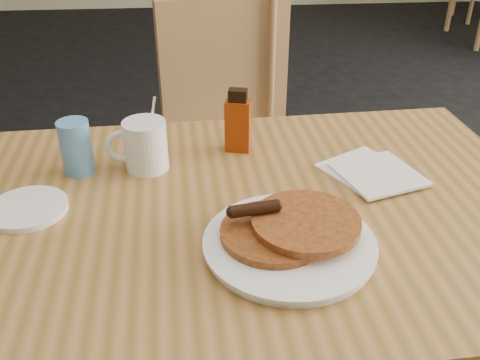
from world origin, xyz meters
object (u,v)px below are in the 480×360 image
at_px(pancake_plate, 289,238).
at_px(blue_tumbler, 76,147).
at_px(main_table, 243,223).
at_px(chair_main_far, 227,125).
at_px(syrup_bottle, 238,123).
at_px(coffee_mug, 144,145).

bearing_deg(pancake_plate, blue_tumbler, 143.54).
distance_m(main_table, chair_main_far, 0.76).
bearing_deg(syrup_bottle, pancake_plate, -67.45).
height_order(main_table, syrup_bottle, syrup_bottle).
distance_m(pancake_plate, syrup_bottle, 0.38).
xyz_separation_m(pancake_plate, syrup_bottle, (-0.06, 0.37, 0.05)).
bearing_deg(main_table, syrup_bottle, 87.99).
bearing_deg(blue_tumbler, syrup_bottle, 11.53).
bearing_deg(main_table, pancake_plate, -63.91).
height_order(main_table, chair_main_far, chair_main_far).
height_order(main_table, coffee_mug, coffee_mug).
bearing_deg(chair_main_far, blue_tumbler, -134.49).
bearing_deg(main_table, chair_main_far, 88.91).
bearing_deg(main_table, coffee_mug, 139.87).
distance_m(chair_main_far, coffee_mug, 0.66).
distance_m(coffee_mug, blue_tumbler, 0.14).
xyz_separation_m(pancake_plate, coffee_mug, (-0.26, 0.30, 0.04)).
xyz_separation_m(main_table, coffee_mug, (-0.20, 0.17, 0.10)).
xyz_separation_m(chair_main_far, syrup_bottle, (-0.01, -0.51, 0.24)).
bearing_deg(syrup_bottle, blue_tumbler, -154.81).
bearing_deg(main_table, blue_tumbler, 154.13).
height_order(chair_main_far, pancake_plate, chair_main_far).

